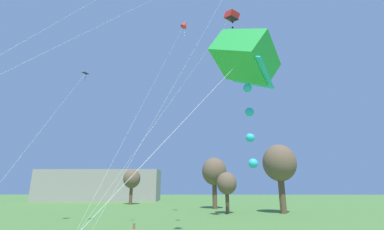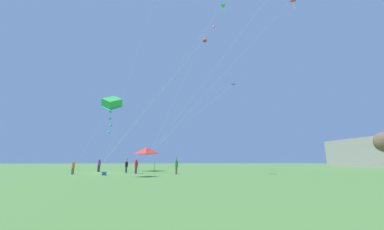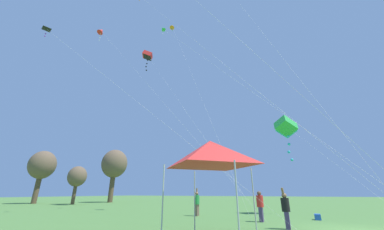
{
  "view_description": "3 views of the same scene",
  "coord_description": "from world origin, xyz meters",
  "px_view_note": "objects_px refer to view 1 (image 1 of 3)",
  "views": [
    {
      "loc": [
        6.38,
        -4.41,
        3.88
      ],
      "look_at": [
        6.09,
        11.97,
        8.37
      ],
      "focal_mm": 24.0,
      "sensor_mm": 36.0,
      "label": 1
    },
    {
      "loc": [
        30.33,
        8.17,
        1.59
      ],
      "look_at": [
        4.05,
        11.42,
        7.28
      ],
      "focal_mm": 20.0,
      "sensor_mm": 36.0,
      "label": 2
    },
    {
      "loc": [
        -13.27,
        2.1,
        1.66
      ],
      "look_at": [
        3.47,
        10.15,
        8.44
      ],
      "focal_mm": 20.0,
      "sensor_mm": 36.0,
      "label": 3
    }
  ],
  "objects_px": {
    "kite_red_box_7": "(232,16)",
    "kite_green_box_8": "(245,59)",
    "kite_black_delta_0": "(85,74)",
    "kite_red_diamond_5": "(185,24)"
  },
  "relations": [
    {
      "from": "kite_red_box_7",
      "to": "kite_green_box_8",
      "type": "bearing_deg",
      "value": -98.22
    },
    {
      "from": "kite_green_box_8",
      "to": "kite_black_delta_0",
      "type": "bearing_deg",
      "value": 126.73
    },
    {
      "from": "kite_red_box_7",
      "to": "kite_green_box_8",
      "type": "xyz_separation_m",
      "value": [
        -2.8,
        -19.36,
        -15.71
      ]
    },
    {
      "from": "kite_black_delta_0",
      "to": "kite_green_box_8",
      "type": "bearing_deg",
      "value": -53.27
    },
    {
      "from": "kite_red_box_7",
      "to": "kite_black_delta_0",
      "type": "bearing_deg",
      "value": -172.98
    },
    {
      "from": "kite_black_delta_0",
      "to": "kite_red_box_7",
      "type": "bearing_deg",
      "value": 7.02
    },
    {
      "from": "kite_black_delta_0",
      "to": "kite_red_box_7",
      "type": "height_order",
      "value": "kite_red_box_7"
    },
    {
      "from": "kite_red_diamond_5",
      "to": "kite_green_box_8",
      "type": "distance_m",
      "value": 30.26
    },
    {
      "from": "kite_green_box_8",
      "to": "kite_red_diamond_5",
      "type": "bearing_deg",
      "value": 97.1
    },
    {
      "from": "kite_red_diamond_5",
      "to": "kite_green_box_8",
      "type": "xyz_separation_m",
      "value": [
        3.0,
        -24.12,
        -18.03
      ]
    }
  ]
}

